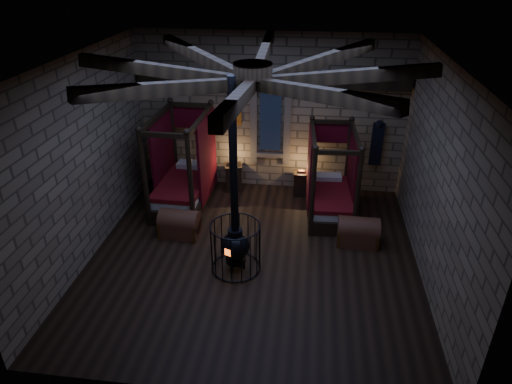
# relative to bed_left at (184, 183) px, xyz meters

# --- Properties ---
(room) EXTENTS (7.02, 7.02, 4.29)m
(room) POSITION_rel_bed_left_xyz_m (2.09, -2.08, 3.15)
(room) COLOR black
(room) RESTS_ON ground
(bed_left) EXTENTS (1.27, 2.34, 2.41)m
(bed_left) POSITION_rel_bed_left_xyz_m (0.00, 0.00, 0.00)
(bed_left) COLOR black
(bed_left) RESTS_ON ground
(bed_right) EXTENTS (1.21, 2.13, 2.16)m
(bed_right) POSITION_rel_bed_left_xyz_m (3.73, -0.05, -0.06)
(bed_right) COLOR black
(bed_right) RESTS_ON ground
(trunk_left) EXTENTS (0.94, 0.64, 0.66)m
(trunk_left) POSITION_rel_bed_left_xyz_m (0.28, -1.52, -0.30)
(trunk_left) COLOR brown
(trunk_left) RESTS_ON ground
(trunk_right) EXTENTS (0.93, 0.60, 0.67)m
(trunk_right) POSITION_rel_bed_left_xyz_m (4.36, -1.33, -0.30)
(trunk_right) COLOR brown
(trunk_right) RESTS_ON ground
(nightstand_left) EXTENTS (0.56, 0.54, 0.91)m
(nightstand_left) POSITION_rel_bed_left_xyz_m (1.13, 0.93, -0.21)
(nightstand_left) COLOR black
(nightstand_left) RESTS_ON ground
(nightstand_right) EXTENTS (0.41, 0.39, 0.71)m
(nightstand_right) POSITION_rel_bed_left_xyz_m (2.98, 0.88, -0.26)
(nightstand_right) COLOR black
(nightstand_right) RESTS_ON ground
(stove) EXTENTS (1.04, 1.04, 4.05)m
(stove) POSITION_rel_bed_left_xyz_m (1.78, -2.61, 0.04)
(stove) COLOR black
(stove) RESTS_ON ground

